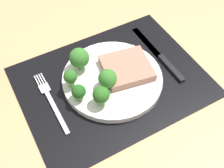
% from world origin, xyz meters
% --- Properties ---
extents(ground_plane, '(1.40, 1.10, 0.03)m').
position_xyz_m(ground_plane, '(0.00, 0.00, -0.01)').
color(ground_plane, tan).
extents(placemat, '(0.45, 0.35, 0.00)m').
position_xyz_m(placemat, '(0.00, 0.00, 0.00)').
color(placemat, black).
rests_on(placemat, ground_plane).
extents(plate, '(0.25, 0.25, 0.02)m').
position_xyz_m(plate, '(0.00, 0.00, 0.01)').
color(plate, white).
rests_on(plate, placemat).
extents(steak, '(0.13, 0.13, 0.02)m').
position_xyz_m(steak, '(0.04, -0.00, 0.03)').
color(steak, tan).
rests_on(steak, plate).
extents(broccoli_back_left, '(0.04, 0.04, 0.05)m').
position_xyz_m(broccoli_back_left, '(-0.02, -0.02, 0.05)').
color(broccoli_back_left, '#6B994C').
rests_on(broccoli_back_left, plate).
extents(broccoli_near_steak, '(0.04, 0.04, 0.05)m').
position_xyz_m(broccoli_near_steak, '(-0.06, -0.06, 0.05)').
color(broccoli_near_steak, '#6B994C').
rests_on(broccoli_near_steak, plate).
extents(broccoli_front_edge, '(0.03, 0.03, 0.04)m').
position_xyz_m(broccoli_front_edge, '(-0.10, -0.02, 0.04)').
color(broccoli_front_edge, '#5B8942').
rests_on(broccoli_front_edge, plate).
extents(broccoli_near_fork, '(0.03, 0.03, 0.05)m').
position_xyz_m(broccoli_near_fork, '(-0.10, 0.02, 0.05)').
color(broccoli_near_fork, '#6B994C').
rests_on(broccoli_near_fork, plate).
extents(broccoli_center, '(0.05, 0.05, 0.06)m').
position_xyz_m(broccoli_center, '(-0.06, 0.06, 0.05)').
color(broccoli_center, '#6B994C').
rests_on(broccoli_center, plate).
extents(fork, '(0.02, 0.19, 0.01)m').
position_xyz_m(fork, '(-0.16, 0.01, 0.01)').
color(fork, silver).
rests_on(fork, placemat).
extents(knife, '(0.02, 0.23, 0.01)m').
position_xyz_m(knife, '(0.15, 0.01, 0.01)').
color(knife, black).
rests_on(knife, placemat).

